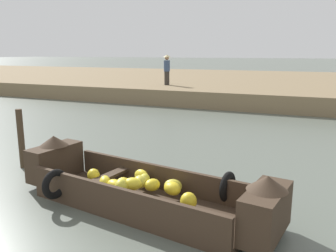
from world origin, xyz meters
TOP-DOWN VIEW (x-y plane):
  - ground_plane at (0.00, 10.00)m, footprint 300.00×300.00m
  - riverbank_strip at (0.00, 25.33)m, footprint 160.00×20.00m
  - banana_boat at (0.27, 5.05)m, footprint 4.83×1.86m
  - vendor_person at (-4.79, 17.93)m, footprint 0.44×0.44m
  - mooring_post at (-3.16, 5.83)m, footprint 0.14×0.14m

SIDE VIEW (x-z plane):
  - ground_plane at x=0.00m, z-range 0.00..0.00m
  - banana_boat at x=0.27m, z-range -0.15..0.82m
  - riverbank_strip at x=0.00m, z-range 0.00..0.79m
  - mooring_post at x=-3.16m, z-range 0.00..1.35m
  - vendor_person at x=-4.79m, z-range 0.89..2.55m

